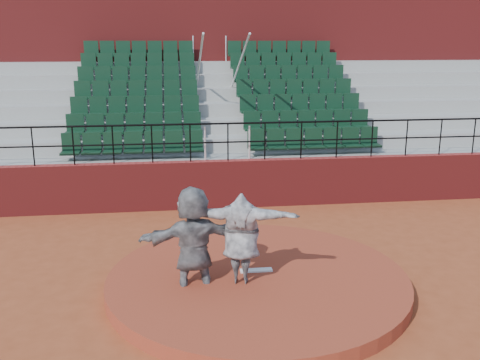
{
  "coord_description": "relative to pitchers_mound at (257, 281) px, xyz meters",
  "views": [
    {
      "loc": [
        -1.49,
        -8.94,
        4.4
      ],
      "look_at": [
        0.0,
        2.5,
        1.4
      ],
      "focal_mm": 40.0,
      "sensor_mm": 36.0,
      "label": 1
    }
  ],
  "objects": [
    {
      "name": "ground",
      "position": [
        0.0,
        0.0,
        -0.12
      ],
      "size": [
        90.0,
        90.0,
        0.0
      ],
      "primitive_type": "plane",
      "color": "brown",
      "rests_on": "ground"
    },
    {
      "name": "pitchers_mound",
      "position": [
        0.0,
        0.0,
        0.0
      ],
      "size": [
        5.5,
        5.5,
        0.25
      ],
      "primitive_type": "cylinder",
      "color": "maroon",
      "rests_on": "ground"
    },
    {
      "name": "pitching_rubber",
      "position": [
        0.0,
        0.15,
        0.14
      ],
      "size": [
        0.6,
        0.15,
        0.03
      ],
      "primitive_type": "cube",
      "color": "white",
      "rests_on": "pitchers_mound"
    },
    {
      "name": "boundary_wall",
      "position": [
        0.0,
        5.0,
        0.53
      ],
      "size": [
        24.0,
        0.3,
        1.3
      ],
      "primitive_type": "cube",
      "color": "maroon",
      "rests_on": "ground"
    },
    {
      "name": "wall_railing",
      "position": [
        0.0,
        5.0,
        1.9
      ],
      "size": [
        24.04,
        0.05,
        1.03
      ],
      "color": "black",
      "rests_on": "boundary_wall"
    },
    {
      "name": "seating_deck",
      "position": [
        0.0,
        8.64,
        1.33
      ],
      "size": [
        24.0,
        5.97,
        4.63
      ],
      "color": "gray",
      "rests_on": "ground"
    },
    {
      "name": "press_box_facade",
      "position": [
        0.0,
        12.6,
        3.43
      ],
      "size": [
        24.0,
        3.0,
        7.1
      ],
      "primitive_type": "cube",
      "color": "maroon",
      "rests_on": "ground"
    },
    {
      "name": "pitcher",
      "position": [
        -0.34,
        -0.25,
        0.95
      ],
      "size": [
        2.09,
        0.97,
        1.64
      ],
      "primitive_type": "imported",
      "rotation": [
        0.0,
        0.0,
        2.92
      ],
      "color": "black",
      "rests_on": "pitchers_mound"
    },
    {
      "name": "fielder",
      "position": [
        -1.17,
        -0.18,
        0.88
      ],
      "size": [
        1.94,
        0.85,
        2.02
      ],
      "primitive_type": "imported",
      "rotation": [
        0.0,
        0.0,
        3.28
      ],
      "color": "black",
      "rests_on": "ground"
    }
  ]
}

